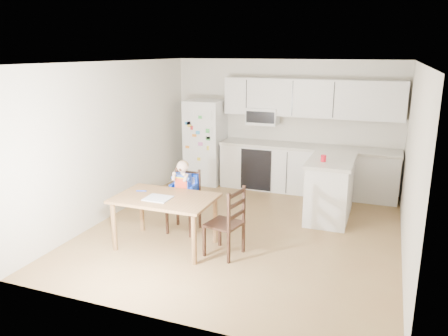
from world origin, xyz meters
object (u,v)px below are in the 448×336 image
refrigerator (206,142)px  chair_booster (184,188)px  chair_side (230,218)px  dining_table (165,204)px  red_cup (324,158)px  kitchen_island (330,187)px

refrigerator → chair_booster: (0.70, -2.46, -0.19)m
chair_booster → chair_side: chair_booster is taller
refrigerator → dining_table: size_ratio=1.26×
red_cup → chair_booster: bearing=-150.1°
chair_booster → dining_table: bearing=-91.5°
refrigerator → chair_booster: bearing=-74.1°
chair_booster → refrigerator: bearing=104.2°
red_cup → chair_side: size_ratio=0.11×
kitchen_island → chair_side: 2.20m
dining_table → chair_side: (0.94, 0.03, -0.09)m
kitchen_island → red_cup: 0.62m
dining_table → chair_booster: chair_booster is taller
red_cup → chair_side: red_cup is taller
refrigerator → kitchen_island: 2.92m
kitchen_island → chair_side: kitchen_island is taller
kitchen_island → dining_table: size_ratio=0.99×
dining_table → chair_side: chair_side is taller
red_cup → dining_table: red_cup is taller
kitchen_island → chair_booster: (-1.98, -1.35, 0.16)m
refrigerator → dining_table: bearing=-77.1°
refrigerator → kitchen_island: (2.68, -1.11, -0.35)m
red_cup → chair_side: bearing=-119.2°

